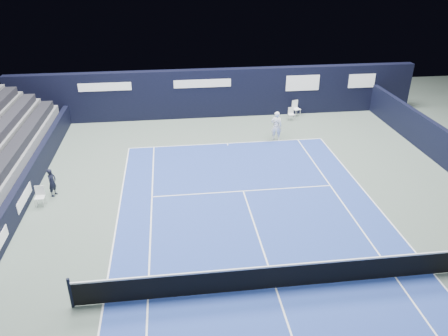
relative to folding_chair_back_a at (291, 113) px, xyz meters
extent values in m
plane|color=#4D5C51|center=(-4.58, -13.16, -0.46)|extent=(48.00, 48.00, 0.00)
cube|color=navy|center=(-4.58, -15.16, -0.46)|extent=(10.97, 23.77, 0.01)
cube|color=silver|center=(0.00, -0.07, -0.09)|extent=(0.38, 0.36, 0.03)
cube|color=silver|center=(-0.01, 0.09, 0.14)|extent=(0.36, 0.05, 0.43)
cylinder|color=silver|center=(0.15, 0.08, -0.28)|extent=(0.02, 0.02, 0.38)
cylinder|color=silver|center=(-0.16, 0.06, -0.28)|extent=(0.02, 0.02, 0.38)
cylinder|color=silver|center=(0.17, -0.21, -0.28)|extent=(0.02, 0.02, 0.38)
cylinder|color=silver|center=(-0.14, -0.23, -0.28)|extent=(0.02, 0.02, 0.38)
cube|color=white|center=(0.52, 0.63, 0.01)|extent=(0.58, 0.57, 0.04)
cube|color=white|center=(0.45, 0.82, 0.29)|extent=(0.44, 0.19, 0.54)
cylinder|color=white|center=(0.64, 0.87, -0.23)|extent=(0.03, 0.03, 0.48)
cylinder|color=white|center=(0.27, 0.73, -0.23)|extent=(0.03, 0.03, 0.48)
cylinder|color=white|center=(0.77, 0.53, -0.23)|extent=(0.03, 0.03, 0.48)
cylinder|color=white|center=(0.40, 0.39, -0.23)|extent=(0.03, 0.03, 0.48)
cube|color=white|center=(-13.40, -8.89, -0.06)|extent=(0.39, 0.37, 0.04)
cube|color=white|center=(-13.39, -8.71, 0.18)|extent=(0.39, 0.03, 0.46)
cylinder|color=white|center=(-13.23, -8.73, -0.26)|extent=(0.02, 0.02, 0.41)
cylinder|color=white|center=(-13.56, -8.73, -0.26)|extent=(0.02, 0.02, 0.41)
cylinder|color=white|center=(-13.23, -9.05, -0.26)|extent=(0.02, 0.02, 0.41)
cylinder|color=white|center=(-13.56, -9.04, -0.26)|extent=(0.02, 0.02, 0.41)
imported|color=black|center=(-13.02, -8.04, 0.18)|extent=(0.46, 0.55, 1.30)
cube|color=white|center=(-4.58, -3.28, -0.45)|extent=(10.97, 0.06, 0.00)
cube|color=white|center=(0.91, -15.16, -0.45)|extent=(0.06, 23.77, 0.00)
cube|color=white|center=(-10.06, -15.16, -0.45)|extent=(0.06, 23.77, 0.00)
cube|color=white|center=(-0.46, -15.16, -0.45)|extent=(0.06, 23.77, 0.00)
cube|color=white|center=(-8.69, -15.16, -0.45)|extent=(0.06, 23.77, 0.00)
cube|color=white|center=(-4.58, -8.76, -0.45)|extent=(8.23, 0.06, 0.00)
cube|color=white|center=(-4.58, -15.16, -0.45)|extent=(0.06, 12.80, 0.00)
cube|color=white|center=(-4.58, -3.43, -0.45)|extent=(0.06, 0.30, 0.00)
cylinder|color=black|center=(-10.98, -15.16, 0.09)|extent=(0.10, 0.10, 1.10)
cube|color=black|center=(-4.58, -15.16, 0.00)|extent=(12.80, 0.03, 0.86)
cube|color=white|center=(-4.58, -15.16, 0.45)|extent=(12.80, 0.05, 0.06)
cube|color=black|center=(-4.58, 1.34, 1.09)|extent=(26.00, 0.60, 3.10)
cube|color=silver|center=(-11.58, 1.02, 1.84)|extent=(3.20, 0.02, 0.50)
cube|color=silver|center=(-5.58, 1.02, 1.84)|extent=(3.60, 0.02, 0.50)
cube|color=silver|center=(0.92, 1.02, 1.64)|extent=(2.20, 0.02, 1.00)
cube|color=silver|center=(4.92, 1.02, 1.64)|extent=(1.80, 0.02, 0.90)
cube|color=black|center=(-14.08, -9.16, 0.14)|extent=(0.30, 22.00, 1.20)
cube|color=silver|center=(-13.91, -9.16, 0.14)|extent=(0.02, 2.00, 0.45)
cube|color=#555558|center=(-14.68, -8.16, 0.36)|extent=(0.90, 16.00, 1.65)
cube|color=black|center=(-14.68, -8.16, 1.39)|extent=(0.63, 15.20, 0.40)
imported|color=white|center=(-1.72, -3.07, 0.39)|extent=(0.71, 0.56, 1.70)
cylinder|color=black|center=(-1.87, -3.37, 0.59)|extent=(0.03, 0.29, 0.13)
torus|color=black|center=(-1.87, -3.62, 0.69)|extent=(0.30, 0.13, 0.29)
camera|label=1|loc=(-7.63, -25.77, 9.43)|focal=35.00mm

